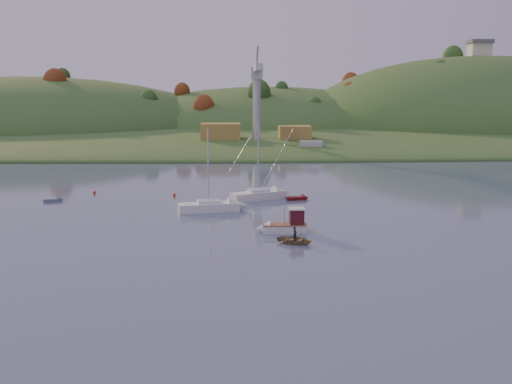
{
  "coord_description": "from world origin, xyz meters",
  "views": [
    {
      "loc": [
        -4.14,
        -37.74,
        16.19
      ],
      "look_at": [
        -1.32,
        36.73,
        2.94
      ],
      "focal_mm": 40.0,
      "sensor_mm": 36.0,
      "label": 1
    }
  ],
  "objects_px": {
    "fishing_boat": "(281,225)",
    "sailboat_near": "(209,206)",
    "sailboat_far": "(258,194)",
    "canoe": "(295,240)",
    "red_tender": "(300,198)",
    "grey_dinghy": "(56,200)"
  },
  "relations": [
    {
      "from": "sailboat_near",
      "to": "grey_dinghy",
      "type": "bearing_deg",
      "value": 149.81
    },
    {
      "from": "fishing_boat",
      "to": "red_tender",
      "type": "xyz_separation_m",
      "value": [
        4.58,
        20.01,
        -0.59
      ]
    },
    {
      "from": "sailboat_far",
      "to": "fishing_boat",
      "type": "bearing_deg",
      "value": -111.21
    },
    {
      "from": "red_tender",
      "to": "sailboat_near",
      "type": "bearing_deg",
      "value": -162.38
    },
    {
      "from": "sailboat_far",
      "to": "canoe",
      "type": "relative_size",
      "value": 3.02
    },
    {
      "from": "red_tender",
      "to": "grey_dinghy",
      "type": "xyz_separation_m",
      "value": [
        -36.52,
        0.1,
        -0.03
      ]
    },
    {
      "from": "sailboat_near",
      "to": "grey_dinghy",
      "type": "xyz_separation_m",
      "value": [
        -23.05,
        7.96,
        -0.52
      ]
    },
    {
      "from": "sailboat_near",
      "to": "grey_dinghy",
      "type": "distance_m",
      "value": 24.39
    },
    {
      "from": "grey_dinghy",
      "to": "fishing_boat",
      "type": "bearing_deg",
      "value": -48.48
    },
    {
      "from": "red_tender",
      "to": "grey_dinghy",
      "type": "height_order",
      "value": "red_tender"
    },
    {
      "from": "red_tender",
      "to": "grey_dinghy",
      "type": "bearing_deg",
      "value": 167.19
    },
    {
      "from": "fishing_boat",
      "to": "sailboat_near",
      "type": "height_order",
      "value": "sailboat_near"
    },
    {
      "from": "sailboat_near",
      "to": "red_tender",
      "type": "bearing_deg",
      "value": 19.14
    },
    {
      "from": "canoe",
      "to": "red_tender",
      "type": "height_order",
      "value": "red_tender"
    },
    {
      "from": "sailboat_near",
      "to": "sailboat_far",
      "type": "bearing_deg",
      "value": 38.76
    },
    {
      "from": "sailboat_far",
      "to": "red_tender",
      "type": "height_order",
      "value": "sailboat_far"
    },
    {
      "from": "fishing_boat",
      "to": "sailboat_far",
      "type": "distance_m",
      "value": 20.66
    },
    {
      "from": "canoe",
      "to": "sailboat_near",
      "type": "bearing_deg",
      "value": 59.04
    },
    {
      "from": "sailboat_near",
      "to": "red_tender",
      "type": "relative_size",
      "value": 3.12
    },
    {
      "from": "sailboat_near",
      "to": "fishing_boat",
      "type": "bearing_deg",
      "value": -64.93
    },
    {
      "from": "sailboat_far",
      "to": "grey_dinghy",
      "type": "distance_m",
      "value": 30.16
    },
    {
      "from": "sailboat_far",
      "to": "canoe",
      "type": "height_order",
      "value": "sailboat_far"
    }
  ]
}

